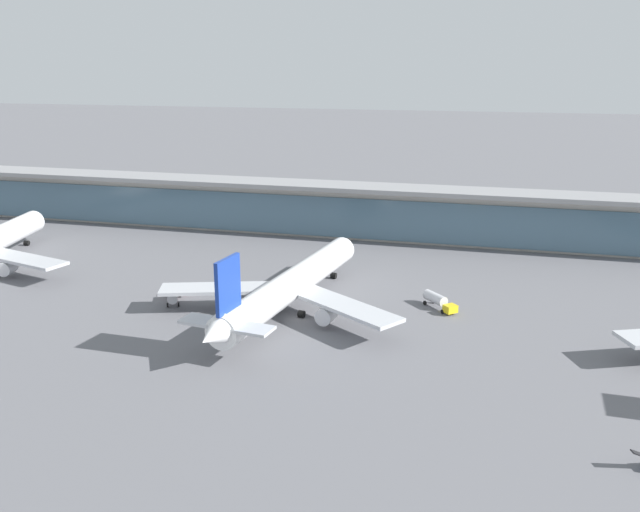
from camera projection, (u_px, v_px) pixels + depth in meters
ground_plane at (298, 319)px, 129.56m from camera, size 1200.00×1200.00×0.00m
airliner_centre_stand at (290, 286)px, 131.34m from camera, size 50.22×65.84×17.55m
service_truck_under_wing_yellow at (438, 301)px, 134.46m from camera, size 7.54×7.80×2.95m
service_truck_mid_apron_red at (174, 294)px, 138.16m from camera, size 5.44×8.79×2.95m
terminal_building at (364, 210)px, 187.70m from camera, size 282.41×12.80×15.20m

